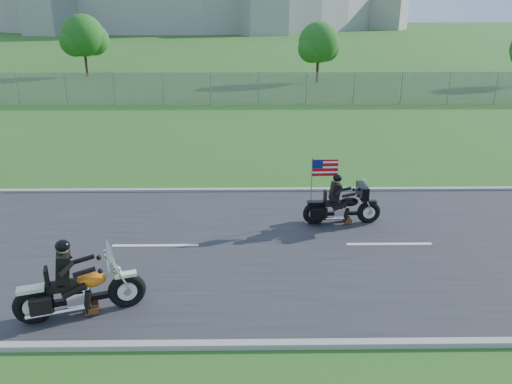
{
  "coord_description": "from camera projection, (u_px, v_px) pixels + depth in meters",
  "views": [
    {
      "loc": [
        0.42,
        -11.5,
        5.74
      ],
      "look_at": [
        0.58,
        0.0,
        1.49
      ],
      "focal_mm": 35.0,
      "sensor_mm": 36.0,
      "label": 1
    }
  ],
  "objects": [
    {
      "name": "tree_fence_mid",
      "position": [
        84.0,
        38.0,
        43.37
      ],
      "size": [
        3.96,
        3.69,
        5.3
      ],
      "color": "#382316",
      "rests_on": "ground"
    },
    {
      "name": "fence",
      "position": [
        162.0,
        89.0,
        31.11
      ],
      "size": [
        60.0,
        0.03,
        2.0
      ],
      "primitive_type": "cube",
      "color": "gray",
      "rests_on": "ground"
    },
    {
      "name": "curb_north",
      "position": [
        237.0,
        190.0,
        16.55
      ],
      "size": [
        120.0,
        0.18,
        0.12
      ],
      "primitive_type": "cube",
      "color": "#9E9B93",
      "rests_on": "ground"
    },
    {
      "name": "motorcycle_follow",
      "position": [
        342.0,
        207.0,
        13.92
      ],
      "size": [
        2.2,
        0.73,
        1.84
      ],
      "rotation": [
        0.0,
        0.0,
        0.04
      ],
      "color": "black",
      "rests_on": "ground"
    },
    {
      "name": "road",
      "position": [
        234.0,
        246.0,
        12.76
      ],
      "size": [
        120.0,
        8.0,
        0.04
      ],
      "primitive_type": "cube",
      "color": "#28282B",
      "rests_on": "ground"
    },
    {
      "name": "tree_fence_near",
      "position": [
        319.0,
        45.0,
        39.99
      ],
      "size": [
        3.52,
        3.28,
        4.75
      ],
      "color": "#382316",
      "rests_on": "ground"
    },
    {
      "name": "curb_south",
      "position": [
        227.0,
        345.0,
        8.95
      ],
      "size": [
        120.0,
        0.18,
        0.12
      ],
      "primitive_type": "cube",
      "color": "#9E9B93",
      "rests_on": "ground"
    },
    {
      "name": "motorcycle_lead",
      "position": [
        78.0,
        292.0,
        9.73
      ],
      "size": [
        2.44,
        1.13,
        1.69
      ],
      "rotation": [
        0.0,
        0.0,
        0.32
      ],
      "color": "black",
      "rests_on": "ground"
    },
    {
      "name": "ground",
      "position": [
        234.0,
        246.0,
        12.77
      ],
      "size": [
        420.0,
        420.0,
        0.0
      ],
      "primitive_type": "plane",
      "color": "#275119",
      "rests_on": "ground"
    }
  ]
}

